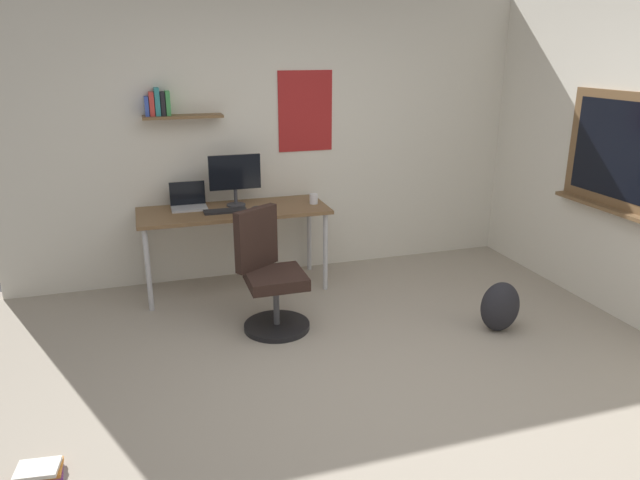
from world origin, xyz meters
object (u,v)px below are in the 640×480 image
at_px(keyboard, 225,211).
at_px(coffee_mug, 314,199).
at_px(office_chair, 270,279).
at_px(book_stack_on_floor, 40,472).
at_px(desk, 234,217).
at_px(laptop, 189,202).
at_px(backpack, 500,307).
at_px(computer_mouse, 257,208).
at_px(monitor_primary, 235,176).

xyz_separation_m(keyboard, coffee_mug, (0.82, 0.05, 0.04)).
xyz_separation_m(office_chair, book_stack_on_floor, (-1.52, -1.33, -0.37)).
bearing_deg(keyboard, desk, 44.00).
xyz_separation_m(office_chair, laptop, (-0.50, 1.01, 0.40)).
bearing_deg(backpack, computer_mouse, 139.80).
xyz_separation_m(office_chair, backpack, (1.69, -0.60, -0.21)).
height_order(keyboard, book_stack_on_floor, keyboard).
bearing_deg(backpack, keyboard, 144.22).
bearing_deg(office_chair, coffee_mug, 53.71).
height_order(monitor_primary, book_stack_on_floor, monitor_primary).
relative_size(office_chair, computer_mouse, 9.13).
bearing_deg(monitor_primary, backpack, -41.18).
relative_size(coffee_mug, backpack, 0.23).
bearing_deg(laptop, coffee_mug, -9.36).
distance_m(office_chair, coffee_mug, 1.09).
bearing_deg(book_stack_on_floor, laptop, 66.41).
xyz_separation_m(backpack, book_stack_on_floor, (-3.22, -0.74, -0.17)).
relative_size(keyboard, book_stack_on_floor, 1.57).
distance_m(monitor_primary, keyboard, 0.34).
relative_size(office_chair, laptop, 3.06).
relative_size(desk, monitor_primary, 3.59).
bearing_deg(book_stack_on_floor, coffee_mug, 45.38).
xyz_separation_m(desk, backpack, (1.82, -1.45, -0.49)).
height_order(office_chair, computer_mouse, office_chair).
xyz_separation_m(coffee_mug, book_stack_on_floor, (-2.13, -2.16, -0.77)).
bearing_deg(keyboard, backpack, -35.78).
xyz_separation_m(desk, coffee_mug, (0.73, -0.03, 0.12)).
bearing_deg(book_stack_on_floor, office_chair, 41.19).
bearing_deg(coffee_mug, laptop, 170.64).
bearing_deg(laptop, desk, -22.11).
bearing_deg(desk, office_chair, -81.46).
bearing_deg(keyboard, coffee_mug, 3.51).
height_order(backpack, book_stack_on_floor, backpack).
distance_m(desk, keyboard, 0.14).
distance_m(computer_mouse, backpack, 2.20).
relative_size(desk, keyboard, 4.50).
xyz_separation_m(laptop, coffee_mug, (1.11, -0.18, -0.01)).
height_order(desk, computer_mouse, computer_mouse).
xyz_separation_m(monitor_primary, coffee_mug, (0.69, -0.13, -0.22)).
distance_m(monitor_primary, backpack, 2.50).
xyz_separation_m(keyboard, book_stack_on_floor, (-1.31, -2.11, -0.73)).
bearing_deg(computer_mouse, desk, 157.78).
bearing_deg(book_stack_on_floor, monitor_primary, 57.89).
distance_m(keyboard, book_stack_on_floor, 2.59).
bearing_deg(office_chair, book_stack_on_floor, -138.81).
bearing_deg(monitor_primary, desk, -111.82).
height_order(monitor_primary, coffee_mug, monitor_primary).
bearing_deg(backpack, book_stack_on_floor, -167.11).
bearing_deg(monitor_primary, office_chair, -84.84).
distance_m(desk, backpack, 2.38).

